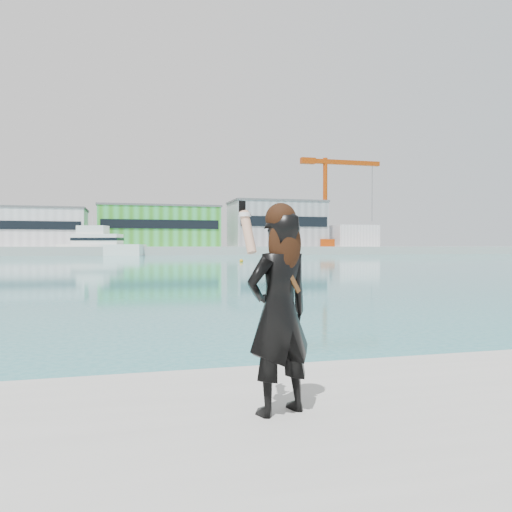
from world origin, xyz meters
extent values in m
plane|color=#1B767F|center=(0.00, 0.00, 0.00)|extent=(500.00, 500.00, 0.00)
cube|color=#9E9E99|center=(0.00, 130.00, 1.00)|extent=(320.00, 40.00, 2.00)
cube|color=silver|center=(-22.00, 128.00, 6.50)|extent=(24.00, 15.00, 9.00)
cube|color=black|center=(-22.00, 120.40, 6.95)|extent=(22.80, 0.20, 1.98)
cube|color=#59595B|center=(-22.00, 128.00, 11.25)|extent=(24.48, 15.30, 0.50)
cube|color=green|center=(8.00, 128.00, 7.00)|extent=(30.00, 16.00, 10.00)
cube|color=black|center=(8.00, 119.90, 7.50)|extent=(28.50, 0.20, 2.20)
cube|color=#59595B|center=(8.00, 128.00, 12.25)|extent=(30.60, 16.32, 0.50)
cube|color=gray|center=(40.00, 128.00, 8.00)|extent=(25.00, 15.00, 12.00)
cube|color=black|center=(40.00, 120.40, 8.60)|extent=(23.75, 0.20, 2.64)
cube|color=#59595B|center=(40.00, 128.00, 14.25)|extent=(25.50, 15.30, 0.50)
cube|color=silver|center=(62.00, 126.00, 5.00)|extent=(12.00, 10.00, 6.00)
cube|color=#C9430B|center=(52.00, 122.00, 3.00)|extent=(4.00, 4.00, 2.00)
cylinder|color=#C9430B|center=(52.00, 122.00, 15.00)|extent=(1.20, 1.20, 22.00)
cube|color=#C9430B|center=(58.00, 122.00, 25.00)|extent=(20.00, 1.20, 1.20)
cube|color=#C9430B|center=(47.00, 122.00, 25.00)|extent=(4.00, 1.60, 1.60)
cylinder|color=black|center=(66.00, 122.00, 17.00)|extent=(0.10, 0.10, 16.00)
cylinder|color=silver|center=(22.00, 121.00, 6.00)|extent=(0.16, 0.16, 8.00)
cube|color=#EB0D3F|center=(22.60, 121.00, 9.40)|extent=(1.20, 0.04, 0.80)
cube|color=white|center=(-5.55, 112.90, 1.26)|extent=(19.52, 11.24, 2.51)
cube|color=white|center=(-6.54, 113.25, 3.67)|extent=(11.34, 7.65, 2.30)
cube|color=white|center=(-7.53, 113.60, 5.76)|extent=(7.11, 5.46, 1.89)
cube|color=black|center=(-6.54, 113.25, 3.67)|extent=(11.58, 7.82, 0.63)
cylinder|color=silver|center=(-7.53, 113.60, 7.75)|extent=(0.17, 0.17, 2.10)
sphere|color=orange|center=(14.24, 59.31, 0.00)|extent=(0.50, 0.50, 0.50)
imported|color=black|center=(0.78, -0.53, 1.57)|extent=(0.65, 0.53, 1.54)
sphere|color=black|center=(0.79, -0.55, 2.29)|extent=(0.24, 0.24, 0.24)
ellipsoid|color=black|center=(0.80, -0.59, 2.10)|extent=(0.26, 0.13, 0.41)
cylinder|color=tan|center=(0.54, -0.51, 2.19)|extent=(0.13, 0.19, 0.33)
cylinder|color=white|center=(0.53, -0.47, 2.32)|extent=(0.09, 0.09, 0.03)
cube|color=black|center=(0.51, -0.43, 2.38)|extent=(0.06, 0.03, 0.11)
cube|color=#4C2D14|center=(0.84, -0.60, 1.88)|extent=(0.21, 0.09, 0.32)
camera|label=1|loc=(-0.35, -4.16, 2.08)|focal=35.00mm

